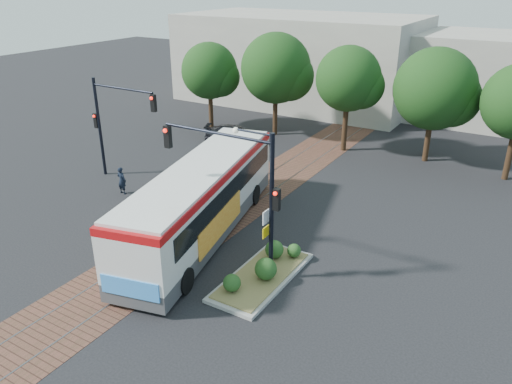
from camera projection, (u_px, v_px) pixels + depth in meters
ground at (185, 239)px, 23.57m from camera, size 120.00×120.00×0.00m
trackbed at (232, 208)px, 26.70m from camera, size 3.60×40.00×0.02m
tree_row at (346, 80)px, 33.92m from camera, size 26.40×5.60×7.67m
warehouses at (379, 67)px, 44.82m from camera, size 40.00×13.00×8.00m
city_bus at (202, 197)px, 23.27m from camera, size 5.60×13.18×3.46m
traffic_island at (264, 271)px, 20.45m from camera, size 2.20×5.20×1.13m
signal_pole_main at (244, 179)px, 19.44m from camera, size 5.49×0.46×6.00m
signal_pole_left at (111, 116)px, 29.10m from camera, size 4.99×0.34×6.00m
officer at (122, 180)px, 28.13m from camera, size 0.58×0.38×1.59m
parked_car at (235, 135)px, 36.61m from camera, size 4.82×3.36×1.30m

